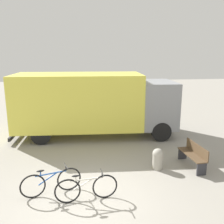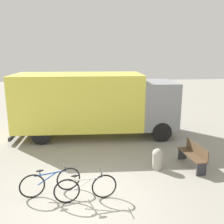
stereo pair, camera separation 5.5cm
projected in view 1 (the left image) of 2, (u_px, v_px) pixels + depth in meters
name	position (u px, v px, depth m)	size (l,w,h in m)	color
ground_plane	(82.00, 200.00, 6.88)	(60.00, 60.00, 0.00)	gray
delivery_truck	(93.00, 102.00, 12.01)	(7.80, 2.95, 3.01)	#EAE04C
park_bench	(194.00, 154.00, 8.84)	(0.50, 1.47, 0.84)	brown
bicycle_near	(51.00, 182.00, 7.12)	(1.68, 0.60, 0.80)	black
bicycle_middle	(86.00, 188.00, 6.80)	(1.73, 0.44, 0.80)	black
bollard_near_bench	(158.00, 158.00, 8.69)	(0.38, 0.38, 0.74)	#9E998C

